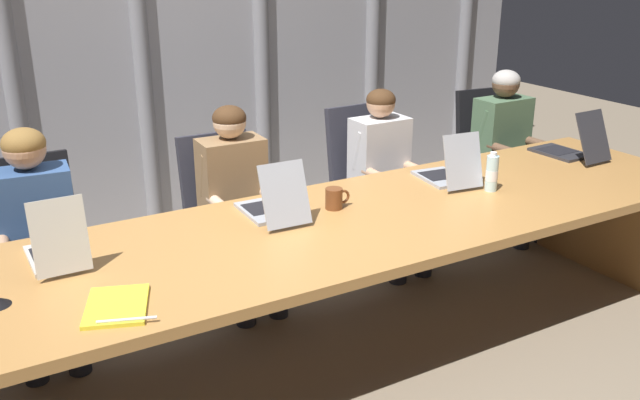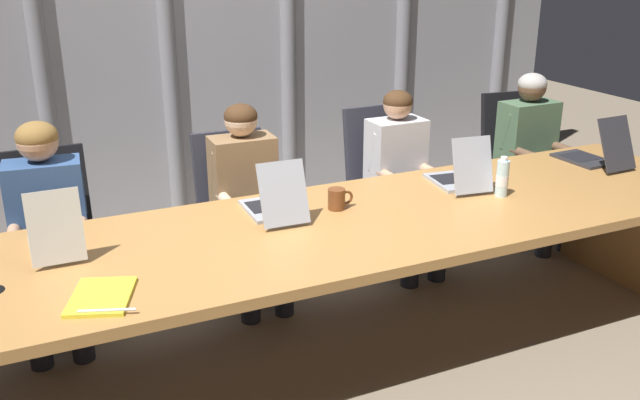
{
  "view_description": "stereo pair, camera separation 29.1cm",
  "coord_description": "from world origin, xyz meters",
  "px_view_note": "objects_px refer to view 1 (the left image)",
  "views": [
    {
      "loc": [
        -1.44,
        -2.66,
        1.99
      ],
      "look_at": [
        0.14,
        0.08,
        0.82
      ],
      "focal_mm": 39.07,
      "sensor_mm": 36.0,
      "label": 1
    },
    {
      "loc": [
        -1.18,
        -2.79,
        1.99
      ],
      "look_at": [
        0.14,
        0.08,
        0.82
      ],
      "focal_mm": 39.07,
      "sensor_mm": 36.0,
      "label": 2
    }
  ],
  "objects_px": {
    "office_chair_center": "(228,234)",
    "spiral_notepad": "(117,306)",
    "office_chair_left_mid": "(46,272)",
    "water_bottle_primary": "(492,173)",
    "office_chair_right_end": "(492,176)",
    "person_left_mid": "(37,229)",
    "person_right_mid": "(388,169)",
    "person_right_end": "(510,143)",
    "person_center": "(239,195)",
    "laptop_right_end": "(570,148)",
    "laptop_right_mid": "(448,172)",
    "office_chair_right_mid": "(369,202)",
    "laptop_left_mid": "(57,250)",
    "coffee_mug_near": "(335,198)",
    "laptop_center": "(272,205)"
  },
  "relations": [
    {
      "from": "laptop_right_mid",
      "to": "office_chair_right_mid",
      "type": "xyz_separation_m",
      "value": [
        -0.03,
        0.74,
        -0.41
      ]
    },
    {
      "from": "laptop_right_mid",
      "to": "laptop_right_end",
      "type": "relative_size",
      "value": 0.9
    },
    {
      "from": "laptop_center",
      "to": "person_right_mid",
      "type": "relative_size",
      "value": 0.39
    },
    {
      "from": "laptop_left_mid",
      "to": "coffee_mug_near",
      "type": "distance_m",
      "value": 1.35
    },
    {
      "from": "laptop_left_mid",
      "to": "office_chair_right_mid",
      "type": "bearing_deg",
      "value": -70.36
    },
    {
      "from": "office_chair_left_mid",
      "to": "person_center",
      "type": "distance_m",
      "value": 1.1
    },
    {
      "from": "laptop_right_end",
      "to": "office_chair_right_end",
      "type": "height_order",
      "value": "laptop_right_end"
    },
    {
      "from": "water_bottle_primary",
      "to": "coffee_mug_near",
      "type": "relative_size",
      "value": 1.59
    },
    {
      "from": "laptop_left_mid",
      "to": "office_chair_left_mid",
      "type": "bearing_deg",
      "value": -2.17
    },
    {
      "from": "office_chair_right_end",
      "to": "person_left_mid",
      "type": "xyz_separation_m",
      "value": [
        -3.18,
        -0.16,
        0.3
      ]
    },
    {
      "from": "laptop_right_end",
      "to": "person_left_mid",
      "type": "bearing_deg",
      "value": 77.81
    },
    {
      "from": "person_right_mid",
      "to": "person_right_end",
      "type": "distance_m",
      "value": 1.06
    },
    {
      "from": "office_chair_right_end",
      "to": "water_bottle_primary",
      "type": "height_order",
      "value": "office_chair_right_end"
    },
    {
      "from": "office_chair_center",
      "to": "spiral_notepad",
      "type": "xyz_separation_m",
      "value": [
        -0.96,
        -1.25,
        0.37
      ]
    },
    {
      "from": "office_chair_right_end",
      "to": "person_center",
      "type": "bearing_deg",
      "value": -78.78
    },
    {
      "from": "coffee_mug_near",
      "to": "spiral_notepad",
      "type": "relative_size",
      "value": 0.38
    },
    {
      "from": "person_right_end",
      "to": "coffee_mug_near",
      "type": "bearing_deg",
      "value": -72.24
    },
    {
      "from": "laptop_left_mid",
      "to": "coffee_mug_near",
      "type": "bearing_deg",
      "value": -91.02
    },
    {
      "from": "laptop_right_mid",
      "to": "person_center",
      "type": "xyz_separation_m",
      "value": [
        -1.04,
        0.57,
        -0.13
      ]
    },
    {
      "from": "laptop_center",
      "to": "person_left_mid",
      "type": "distance_m",
      "value": 1.17
    },
    {
      "from": "person_left_mid",
      "to": "office_chair_left_mid",
      "type": "bearing_deg",
      "value": 175.14
    },
    {
      "from": "spiral_notepad",
      "to": "office_chair_right_end",
      "type": "bearing_deg",
      "value": 42.55
    },
    {
      "from": "laptop_right_end",
      "to": "person_left_mid",
      "type": "xyz_separation_m",
      "value": [
        -3.11,
        0.57,
        -0.11
      ]
    },
    {
      "from": "person_center",
      "to": "spiral_notepad",
      "type": "bearing_deg",
      "value": -40.01
    },
    {
      "from": "laptop_center",
      "to": "laptop_right_end",
      "type": "relative_size",
      "value": 0.93
    },
    {
      "from": "laptop_right_mid",
      "to": "person_right_end",
      "type": "xyz_separation_m",
      "value": [
        1.05,
        0.57,
        -0.11
      ]
    },
    {
      "from": "laptop_right_mid",
      "to": "office_chair_right_mid",
      "type": "bearing_deg",
      "value": 9.11
    },
    {
      "from": "laptop_right_end",
      "to": "person_right_mid",
      "type": "xyz_separation_m",
      "value": [
        -1.01,
        0.56,
        -0.14
      ]
    },
    {
      "from": "laptop_center",
      "to": "water_bottle_primary",
      "type": "distance_m",
      "value": 1.23
    },
    {
      "from": "office_chair_left_mid",
      "to": "office_chair_center",
      "type": "relative_size",
      "value": 1.02
    },
    {
      "from": "person_right_end",
      "to": "water_bottle_primary",
      "type": "relative_size",
      "value": 5.36
    },
    {
      "from": "laptop_center",
      "to": "spiral_notepad",
      "type": "bearing_deg",
      "value": 122.51
    },
    {
      "from": "laptop_right_mid",
      "to": "office_chair_right_end",
      "type": "height_order",
      "value": "laptop_right_mid"
    },
    {
      "from": "office_chair_left_mid",
      "to": "coffee_mug_near",
      "type": "bearing_deg",
      "value": 59.7
    },
    {
      "from": "laptop_right_end",
      "to": "person_right_mid",
      "type": "height_order",
      "value": "person_right_mid"
    },
    {
      "from": "office_chair_right_end",
      "to": "laptop_right_end",
      "type": "bearing_deg",
      "value": 1.58
    },
    {
      "from": "office_chair_center",
      "to": "person_left_mid",
      "type": "xyz_separation_m",
      "value": [
        -1.07,
        -0.16,
        0.31
      ]
    },
    {
      "from": "office_chair_right_end",
      "to": "person_left_mid",
      "type": "distance_m",
      "value": 3.2
    },
    {
      "from": "office_chair_right_mid",
      "to": "person_right_end",
      "type": "height_order",
      "value": "person_right_end"
    },
    {
      "from": "laptop_left_mid",
      "to": "laptop_right_end",
      "type": "bearing_deg",
      "value": -89.72
    },
    {
      "from": "person_left_mid",
      "to": "person_right_mid",
      "type": "xyz_separation_m",
      "value": [
        2.11,
        -0.01,
        -0.02
      ]
    },
    {
      "from": "office_chair_left_mid",
      "to": "person_right_mid",
      "type": "relative_size",
      "value": 0.84
    },
    {
      "from": "person_left_mid",
      "to": "office_chair_right_mid",
      "type": "bearing_deg",
      "value": 100.17
    },
    {
      "from": "person_center",
      "to": "coffee_mug_near",
      "type": "relative_size",
      "value": 8.39
    },
    {
      "from": "laptop_left_mid",
      "to": "laptop_right_mid",
      "type": "bearing_deg",
      "value": -89.8
    },
    {
      "from": "office_chair_right_mid",
      "to": "person_center",
      "type": "distance_m",
      "value": 1.06
    },
    {
      "from": "laptop_center",
      "to": "person_right_mid",
      "type": "bearing_deg",
      "value": -61.51
    },
    {
      "from": "office_chair_left_mid",
      "to": "water_bottle_primary",
      "type": "distance_m",
      "value": 2.44
    },
    {
      "from": "laptop_left_mid",
      "to": "office_chair_center",
      "type": "height_order",
      "value": "laptop_left_mid"
    },
    {
      "from": "laptop_right_mid",
      "to": "spiral_notepad",
      "type": "distance_m",
      "value": 2.07
    }
  ]
}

